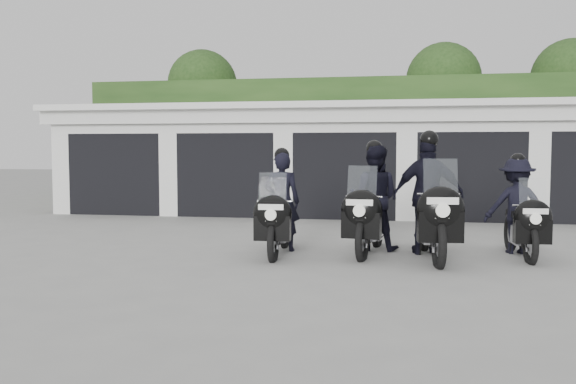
% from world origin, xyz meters
% --- Properties ---
extents(ground, '(80.00, 80.00, 0.00)m').
position_xyz_m(ground, '(0.00, 0.00, 0.00)').
color(ground, gray).
rests_on(ground, ground).
extents(garage_block, '(16.40, 6.80, 2.96)m').
position_xyz_m(garage_block, '(-0.00, 8.06, 1.42)').
color(garage_block, silver).
rests_on(garage_block, ground).
extents(background_vegetation, '(20.00, 3.90, 5.80)m').
position_xyz_m(background_vegetation, '(0.37, 12.92, 2.77)').
color(background_vegetation, '#1C3814').
rests_on(background_vegetation, ground).
extents(police_bike_a, '(0.70, 2.14, 1.86)m').
position_xyz_m(police_bike_a, '(-0.63, 0.24, 0.74)').
color(police_bike_a, black).
rests_on(police_bike_a, ground).
extents(police_bike_b, '(0.99, 2.29, 2.00)m').
position_xyz_m(police_bike_b, '(0.90, 0.72, 0.84)').
color(police_bike_b, black).
rests_on(police_bike_b, ground).
extents(police_bike_c, '(1.23, 2.48, 2.16)m').
position_xyz_m(police_bike_c, '(1.87, 0.43, 0.91)').
color(police_bike_c, black).
rests_on(police_bike_c, ground).
extents(police_bike_d, '(1.09, 2.03, 1.77)m').
position_xyz_m(police_bike_d, '(3.35, 0.83, 0.75)').
color(police_bike_d, black).
rests_on(police_bike_d, ground).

